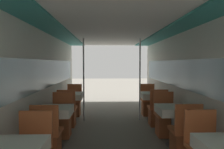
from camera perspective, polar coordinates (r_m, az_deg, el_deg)
The scene contains 17 objects.
wall_left at distance 4.20m, azimuth -19.33°, elevation -2.72°, with size 0.05×8.41×2.14m.
wall_right at distance 4.33m, azimuth 20.21°, elevation -2.57°, with size 0.05×8.41×2.14m.
ceiling_panel at distance 4.05m, azimuth 0.74°, elevation 12.66°, with size 2.89×8.41×0.07m.
dining_table_left_1 at distance 4.08m, azimuth -14.61°, elevation -9.65°, with size 0.59×0.59×0.72m.
chair_left_near_1 at distance 3.67m, azimuth -16.46°, elevation -16.51°, with size 0.42×0.42×0.89m.
chair_left_far_1 at distance 4.67m, azimuth -13.06°, elevation -12.20°, with size 0.42×0.42×0.89m.
dining_table_left_2 at distance 5.81m, azimuth -10.69°, elevation -5.82°, with size 0.59×0.59×0.72m.
chair_left_near_2 at distance 5.35m, azimuth -11.55°, elevation -10.21°, with size 0.42×0.42×0.89m.
chair_left_far_2 at distance 6.39m, azimuth -9.91°, elevation -8.02°, with size 0.42×0.42×0.89m.
support_pole_left_2 at distance 5.71m, azimuth -7.41°, elevation -1.37°, with size 0.04×0.04×2.14m.
dining_table_right_1 at distance 4.17m, azimuth 15.85°, elevation -9.38°, with size 0.59×0.59×0.72m.
chair_right_near_1 at distance 3.77m, azimuth 18.35°, elevation -15.99°, with size 0.42×0.42×0.89m.
chair_right_far_1 at distance 4.75m, azimuth 13.78°, elevation -11.94°, with size 0.42×0.42×0.89m.
dining_table_right_2 at distance 5.87m, azimuth 10.51°, elevation -5.72°, with size 0.59×0.59×0.72m.
chair_right_near_2 at distance 5.42m, azimuth 11.70°, elevation -10.03°, with size 0.42×0.42×0.89m.
chair_right_far_2 at distance 6.45m, azimuth 9.45°, elevation -7.92°, with size 0.42×0.42×0.89m.
support_pole_right_2 at distance 5.76m, azimuth 7.30°, elevation -1.34°, with size 0.04×0.04×2.14m.
Camera 1 is at (-0.18, -1.18, 1.50)m, focal length 35.00 mm.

